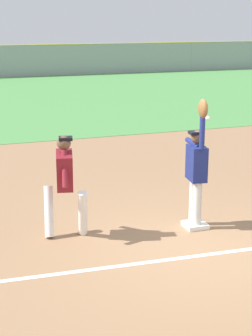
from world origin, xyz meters
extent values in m
plane|color=#936D4C|center=(0.00, 0.00, 0.00)|extent=(81.72, 81.72, 0.00)
cube|color=#4C8C47|center=(0.00, 17.84, 0.01)|extent=(53.96, 18.61, 0.01)
cube|color=white|center=(0.41, 0.78, 0.04)|extent=(0.39, 0.39, 0.08)
cylinder|color=silver|center=(0.44, 0.92, 0.42)|extent=(0.17, 0.17, 0.85)
cylinder|color=silver|center=(0.41, 0.72, 0.42)|extent=(0.17, 0.17, 0.85)
cube|color=navy|center=(0.42, 0.82, 1.15)|extent=(0.32, 0.47, 0.60)
sphere|color=brown|center=(0.42, 0.82, 1.60)|extent=(0.26, 0.26, 0.23)
cube|color=black|center=(0.39, 0.83, 1.68)|extent=(0.25, 0.23, 0.05)
cylinder|color=navy|center=(0.39, 0.61, 1.76)|extent=(0.10, 0.10, 0.62)
cylinder|color=navy|center=(0.45, 1.04, 1.45)|extent=(0.18, 0.63, 0.09)
ellipsoid|color=brown|center=(0.39, 0.61, 2.12)|extent=(0.18, 0.30, 0.32)
cylinder|color=white|center=(-1.55, 1.01, 0.42)|extent=(0.25, 0.46, 0.85)
cylinder|color=white|center=(-2.06, 1.29, 0.42)|extent=(0.25, 0.46, 0.85)
cube|color=maroon|center=(-1.81, 1.15, 1.15)|extent=(0.37, 0.57, 0.66)
sphere|color=brown|center=(-1.81, 1.15, 1.60)|extent=(0.28, 0.28, 0.23)
cube|color=black|center=(-1.78, 1.14, 1.68)|extent=(0.26, 0.25, 0.05)
cylinder|color=maroon|center=(-1.76, 1.36, 1.23)|extent=(0.18, 0.41, 0.58)
cylinder|color=maroon|center=(-1.86, 0.93, 1.23)|extent=(0.18, 0.41, 0.58)
sphere|color=white|center=(0.58, 0.79, 1.92)|extent=(0.07, 0.07, 0.07)
cylinder|color=gray|center=(13.49, 27.15, 0.94)|extent=(0.08, 0.08, 1.89)
cylinder|color=black|center=(1.32, 30.09, 0.30)|extent=(0.61, 0.25, 0.60)
cube|color=#B7B7BC|center=(4.73, 30.58, 0.57)|extent=(4.59, 2.39, 0.55)
cube|color=#2D333D|center=(4.73, 30.58, 1.05)|extent=(2.39, 1.99, 0.40)
cylinder|color=black|center=(6.28, 31.36, 0.30)|extent=(0.62, 0.29, 0.60)
cylinder|color=black|center=(6.06, 29.47, 0.30)|extent=(0.62, 0.29, 0.60)
cylinder|color=black|center=(3.40, 31.69, 0.30)|extent=(0.62, 0.29, 0.60)
cylinder|color=black|center=(3.18, 29.80, 0.30)|extent=(0.62, 0.29, 0.60)
camera|label=1|loc=(-3.86, -7.36, 3.56)|focal=59.34mm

